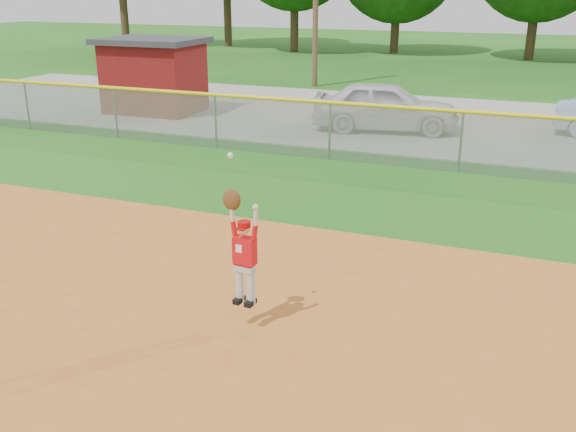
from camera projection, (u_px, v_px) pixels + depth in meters
name	position (u px, v px, depth m)	size (l,w,h in m)	color
ground	(331.00, 406.00, 7.01)	(120.00, 120.00, 0.00)	#1C5713
parking_strip	(483.00, 125.00, 20.97)	(44.00, 10.00, 0.03)	gray
car_white_a	(386.00, 106.00, 19.89)	(1.80, 4.48, 1.53)	silver
utility_shed	(154.00, 75.00, 22.71)	(3.51, 2.75, 2.60)	#5D0E0D
outfield_fence	(461.00, 137.00, 15.44)	(40.06, 0.10, 1.55)	gray
ballplayer	(243.00, 249.00, 8.21)	(0.51, 0.23, 2.02)	silver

